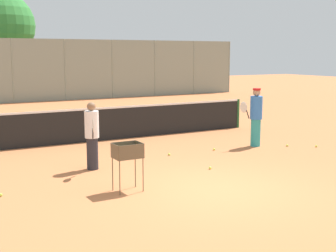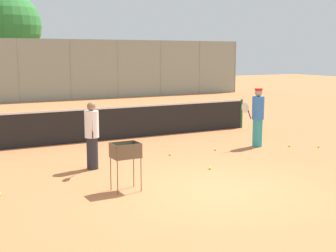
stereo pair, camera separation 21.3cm
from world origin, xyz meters
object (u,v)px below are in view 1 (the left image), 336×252
(player_white_outfit, at_px, (256,116))
(ball_cart, at_px, (127,155))
(tennis_net, at_px, (101,123))
(player_red_cap, at_px, (92,135))

(player_white_outfit, relative_size, ball_cart, 1.76)
(tennis_net, xyz_separation_m, player_white_outfit, (3.70, -3.12, 0.35))
(tennis_net, relative_size, player_white_outfit, 6.34)
(player_white_outfit, relative_size, player_red_cap, 1.07)
(player_white_outfit, bearing_deg, ball_cart, 16.35)
(tennis_net, relative_size, player_red_cap, 6.80)
(ball_cart, bearing_deg, player_red_cap, 89.19)
(player_red_cap, bearing_deg, tennis_net, 171.77)
(ball_cart, bearing_deg, tennis_net, 73.75)
(tennis_net, distance_m, ball_cart, 5.68)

